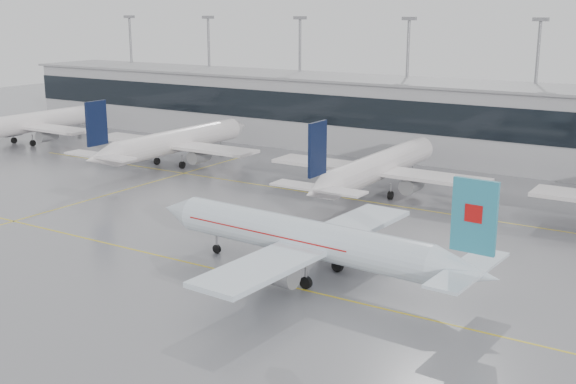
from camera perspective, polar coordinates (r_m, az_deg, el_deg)
The scene contains 12 objects.
ground at distance 68.39m, azimuth -5.44°, elevation -6.15°, with size 320.00×320.00×0.00m, color gray.
taxi_line_main at distance 68.39m, azimuth -5.44°, elevation -6.14°, with size 120.00×0.25×0.01m, color gold.
taxi_line_north at distance 92.73m, azimuth 5.99°, elevation -0.70°, with size 120.00×0.25×0.01m, color gold.
taxi_line_cross at distance 98.48m, azimuth -13.92°, elevation -0.16°, with size 0.25×60.00×0.01m, color gold.
terminal at distance 120.50m, azimuth 12.94°, elevation 5.38°, with size 180.00×15.00×12.00m, color #A1A1A5.
terminal_glass at distance 113.26m, azimuth 11.68°, elevation 5.67°, with size 180.00×0.20×5.00m, color black.
terminal_roof at distance 119.74m, azimuth 13.11°, elevation 8.31°, with size 182.00×16.00×0.40m, color gray.
light_masts at distance 125.29m, azimuth 14.07°, elevation 9.02°, with size 156.40×1.00×22.60m.
air_canada_jet at distance 65.21m, azimuth 1.86°, elevation -3.80°, with size 35.99×28.68×11.24m.
parked_jet_a at distance 139.67m, azimuth -19.91°, elevation 5.11°, with size 29.64×36.96×11.72m.
parked_jet_b at distance 114.24m, azimuth -9.02°, elevation 3.93°, with size 29.64×36.96×11.72m.
parked_jet_c at distance 95.10m, azimuth 7.04°, elevation 1.94°, with size 29.64×36.96×11.72m.
Camera 1 is at (39.74, -50.37, 23.67)m, focal length 45.00 mm.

